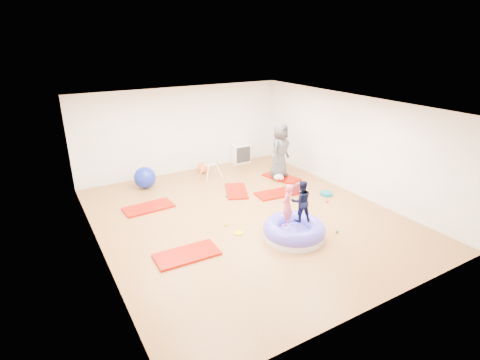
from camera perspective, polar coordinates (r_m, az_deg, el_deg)
room at (r=9.01m, az=0.96°, el=2.37°), size 7.01×8.01×2.81m
gym_mat_front_left at (r=8.05m, az=-8.08°, el=-11.18°), size 1.35×0.70×0.06m
gym_mat_mid_left at (r=10.28m, az=-13.76°, el=-4.07°), size 1.32×0.71×0.05m
gym_mat_center_back at (r=11.01m, az=-0.56°, el=-1.69°), size 1.01×1.31×0.05m
gym_mat_right at (r=10.89m, az=5.68°, el=-2.06°), size 1.28×0.73×0.05m
gym_mat_rear_right at (r=12.14m, az=6.35°, el=0.41°), size 0.87×1.29×0.05m
inflatable_cushion at (r=8.64m, az=8.23°, el=-7.65°), size 1.42×1.42×0.45m
child_pink at (r=8.25m, az=7.22°, el=-3.47°), size 0.42×0.38×0.96m
child_navy at (r=8.46m, az=9.31°, el=-2.89°), size 0.57×0.50×0.97m
adult_caregiver at (r=11.84m, az=6.09°, el=4.49°), size 1.02×0.89×1.75m
infant at (r=11.80m, az=5.97°, el=0.45°), size 0.33×0.33×0.19m
ball_pit_balls at (r=9.57m, az=2.76°, el=-5.34°), size 4.22×3.34×0.07m
exercise_ball_blue at (r=11.54m, az=-14.29°, el=0.36°), size 0.65×0.65×0.65m
exercise_ball_orange at (r=12.49m, az=-5.71°, el=1.83°), size 0.37×0.37×0.37m
infant_play_gym at (r=11.98m, az=-4.44°, el=1.68°), size 0.61×0.58×0.47m
cube_shelf at (r=13.45m, az=0.19°, el=4.02°), size 0.66×0.32×0.66m
balance_disc at (r=11.08m, az=13.02°, el=-2.03°), size 0.36×0.36×0.08m
backpack at (r=10.91m, az=8.31°, el=-1.46°), size 0.27×0.19×0.29m
yellow_toy at (r=8.78m, az=-0.20°, el=-8.08°), size 0.21×0.21×0.03m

